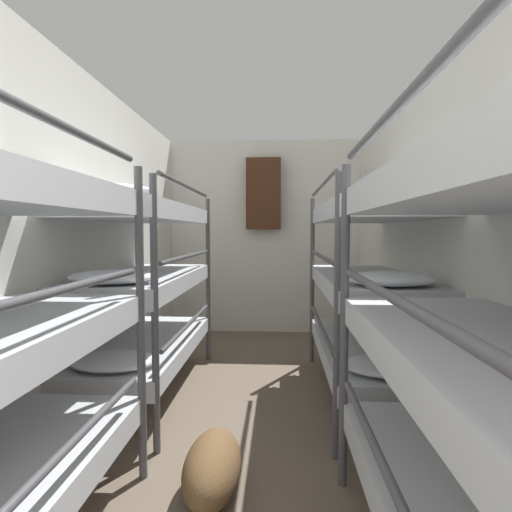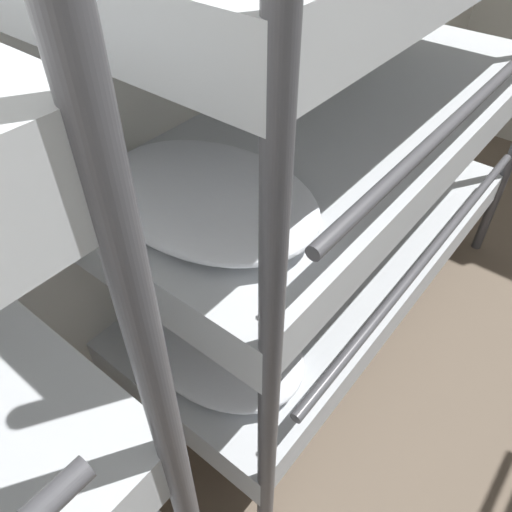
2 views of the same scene
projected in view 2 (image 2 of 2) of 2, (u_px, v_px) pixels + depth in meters
wall_left at (70, 62)px, 1.14m from camera, size 0.06×5.64×2.51m
bunk_stack_left_far at (342, 134)px, 1.53m from camera, size 0.72×1.80×1.70m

